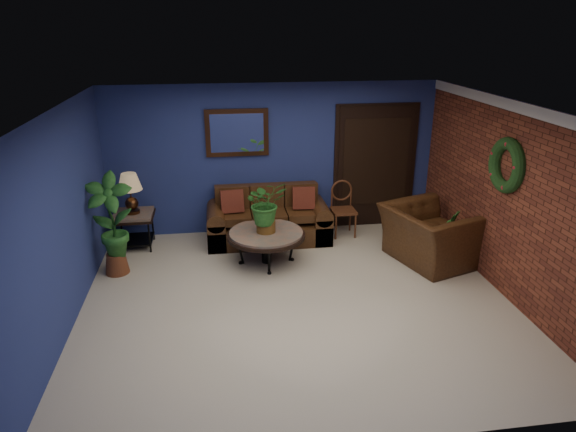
{
  "coord_description": "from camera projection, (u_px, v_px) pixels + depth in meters",
  "views": [
    {
      "loc": [
        -0.96,
        -5.79,
        3.42
      ],
      "look_at": [
        -0.04,
        0.55,
        0.97
      ],
      "focal_mm": 32.0,
      "sensor_mm": 36.0,
      "label": 1
    }
  ],
  "objects": [
    {
      "name": "closet_door",
      "position": [
        375.0,
        167.0,
        8.85
      ],
      "size": [
        1.44,
        0.06,
        2.18
      ],
      "primitive_type": "cube",
      "color": "black",
      "rests_on": "wall_back"
    },
    {
      "name": "side_chair",
      "position": [
        343.0,
        205.0,
        8.63
      ],
      "size": [
        0.4,
        0.4,
        0.92
      ],
      "rotation": [
        0.0,
        0.0,
        0.01
      ],
      "color": "brown",
      "rests_on": "ground"
    },
    {
      "name": "end_table",
      "position": [
        134.0,
        221.0,
        8.13
      ],
      "size": [
        0.63,
        0.63,
        0.58
      ],
      "color": "#59544E",
      "rests_on": "ground"
    },
    {
      "name": "wall_right_brick",
      "position": [
        508.0,
        200.0,
        6.62
      ],
      "size": [
        0.04,
        5.0,
        2.5
      ],
      "primitive_type": "cube",
      "color": "brown",
      "rests_on": "ground"
    },
    {
      "name": "wall_left",
      "position": [
        62.0,
        222.0,
        5.89
      ],
      "size": [
        0.04,
        5.0,
        2.5
      ],
      "primitive_type": "cube",
      "color": "navy",
      "rests_on": "ground"
    },
    {
      "name": "floor_plant",
      "position": [
        446.0,
        235.0,
        7.57
      ],
      "size": [
        0.45,
        0.39,
        0.86
      ],
      "color": "brown",
      "rests_on": "ground"
    },
    {
      "name": "wreath",
      "position": [
        507.0,
        165.0,
        6.5
      ],
      "size": [
        0.16,
        0.72,
        0.72
      ],
      "primitive_type": "torus",
      "rotation": [
        0.0,
        1.57,
        0.0
      ],
      "color": "black",
      "rests_on": "wall_right_brick"
    },
    {
      "name": "wall_mirror",
      "position": [
        237.0,
        133.0,
        8.28
      ],
      "size": [
        1.02,
        0.06,
        0.77
      ],
      "primitive_type": "cube",
      "color": "#442513",
      "rests_on": "wall_back"
    },
    {
      "name": "ceiling",
      "position": [
        299.0,
        107.0,
        5.81
      ],
      "size": [
        5.5,
        5.0,
        0.02
      ],
      "primitive_type": "cube",
      "color": "white",
      "rests_on": "wall_back"
    },
    {
      "name": "sofa",
      "position": [
        268.0,
        222.0,
        8.5
      ],
      "size": [
        1.99,
        0.86,
        0.9
      ],
      "color": "#492B14",
      "rests_on": "ground"
    },
    {
      "name": "coffee_plant",
      "position": [
        266.0,
        204.0,
        7.42
      ],
      "size": [
        0.69,
        0.63,
        0.79
      ],
      "color": "brown",
      "rests_on": "coffee_table"
    },
    {
      "name": "crown_molding",
      "position": [
        520.0,
        108.0,
        6.2
      ],
      "size": [
        0.03,
        5.0,
        0.14
      ],
      "primitive_type": "cube",
      "color": "white",
      "rests_on": "wall_right_brick"
    },
    {
      "name": "floor",
      "position": [
        297.0,
        300.0,
        6.7
      ],
      "size": [
        5.5,
        5.5,
        0.0
      ],
      "primitive_type": "plane",
      "color": "beige",
      "rests_on": "ground"
    },
    {
      "name": "tall_plant",
      "position": [
        111.0,
        221.0,
        7.15
      ],
      "size": [
        0.67,
        0.48,
        1.48
      ],
      "color": "brown",
      "rests_on": "ground"
    },
    {
      "name": "table_lamp",
      "position": [
        130.0,
        189.0,
        7.94
      ],
      "size": [
        0.37,
        0.37,
        0.62
      ],
      "color": "#442513",
      "rests_on": "end_table"
    },
    {
      "name": "coffee_table",
      "position": [
        266.0,
        235.0,
        7.6
      ],
      "size": [
        1.16,
        1.16,
        0.5
      ],
      "rotation": [
        0.0,
        0.0,
        0.23
      ],
      "color": "#59544E",
      "rests_on": "ground"
    },
    {
      "name": "armchair",
      "position": [
        430.0,
        235.0,
        7.66
      ],
      "size": [
        1.46,
        1.57,
        0.83
      ],
      "primitive_type": "imported",
      "rotation": [
        0.0,
        0.0,
        1.89
      ],
      "color": "#492B14",
      "rests_on": "ground"
    },
    {
      "name": "wall_back",
      "position": [
        274.0,
        159.0,
        8.57
      ],
      "size": [
        5.5,
        0.04,
        2.5
      ],
      "primitive_type": "cube",
      "color": "navy",
      "rests_on": "ground"
    }
  ]
}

